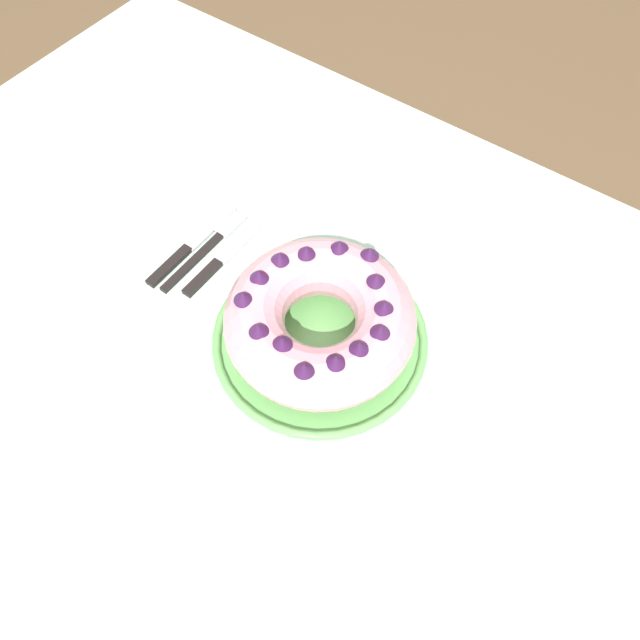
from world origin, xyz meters
TOP-DOWN VIEW (x-y plane):
  - ground_plane at (0.00, 0.00)m, footprint 8.00×8.00m
  - dining_table at (0.00, 0.00)m, footprint 1.60×1.05m
  - serving_dish at (0.01, 0.03)m, footprint 0.30×0.30m
  - bundt_cake at (0.01, 0.03)m, footprint 0.26×0.26m
  - fork at (-0.23, 0.07)m, footprint 0.02×0.18m
  - serving_knife at (-0.25, 0.04)m, footprint 0.02×0.19m
  - cake_knife at (-0.19, 0.05)m, footprint 0.02×0.17m

SIDE VIEW (x-z plane):
  - ground_plane at x=0.00m, z-range 0.00..0.00m
  - dining_table at x=0.00m, z-range 0.29..1.03m
  - serving_knife at x=-0.25m, z-range 0.74..0.75m
  - cake_knife at x=-0.19m, z-range 0.74..0.75m
  - fork at x=-0.23m, z-range 0.74..0.75m
  - serving_dish at x=0.01m, z-range 0.74..0.76m
  - bundt_cake at x=0.01m, z-range 0.75..0.85m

